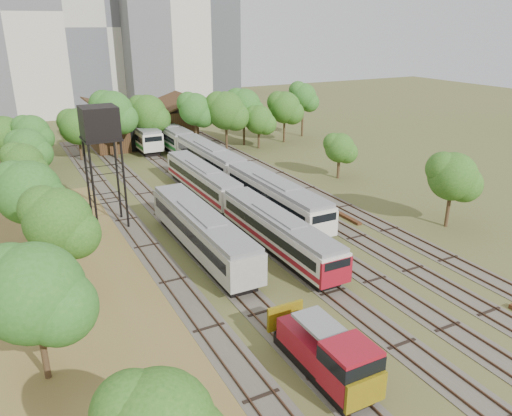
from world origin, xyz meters
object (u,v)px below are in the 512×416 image
water_tower (100,126)px  railcar_red_set (235,202)px  railcar_green_set (210,159)px  shunter_locomotive (330,356)px

water_tower → railcar_red_set: bearing=-20.4°
railcar_red_set → railcar_green_set: railcar_green_set is taller
railcar_green_set → shunter_locomotive: size_ratio=6.43×
shunter_locomotive → railcar_green_set: bearing=76.2°
railcar_red_set → railcar_green_set: bearing=76.1°
railcar_red_set → railcar_green_set: size_ratio=0.66×
railcar_green_set → water_tower: size_ratio=4.43×
railcar_green_set → water_tower: (-15.72, -11.77, 7.89)m
shunter_locomotive → water_tower: water_tower is taller
railcar_red_set → railcar_green_set: (4.00, 16.12, 0.22)m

